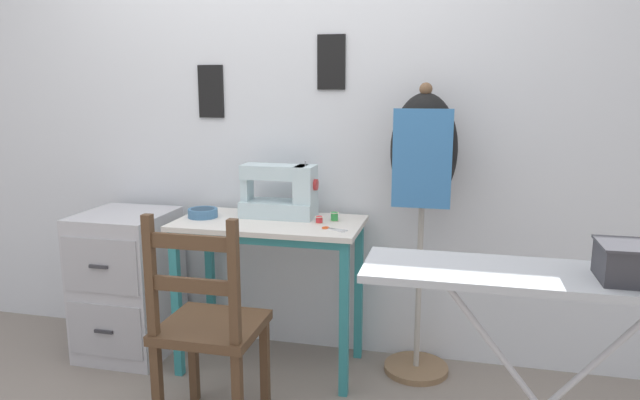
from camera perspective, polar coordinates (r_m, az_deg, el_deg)
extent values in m
plane|color=gray|center=(2.87, -6.40, -18.20)|extent=(14.00, 14.00, 0.00)
cube|color=silver|center=(3.02, -3.44, 8.69)|extent=(10.00, 0.05, 2.55)
cube|color=black|center=(3.13, -10.85, 10.61)|extent=(0.14, 0.01, 0.27)
cube|color=black|center=(2.92, 1.14, 13.62)|extent=(0.14, 0.01, 0.27)
cube|color=silver|center=(2.80, -5.10, -2.32)|extent=(0.91, 0.47, 0.02)
cube|color=teal|center=(2.63, -6.45, -3.98)|extent=(0.83, 0.03, 0.04)
cube|color=teal|center=(2.90, -14.14, -10.06)|extent=(0.04, 0.04, 0.74)
cube|color=teal|center=(2.64, 2.42, -11.91)|extent=(0.04, 0.04, 0.74)
cube|color=teal|center=(3.23, -10.92, -7.69)|extent=(0.04, 0.04, 0.74)
cube|color=teal|center=(3.00, 3.88, -9.02)|extent=(0.04, 0.04, 0.74)
cube|color=silver|center=(2.87, -4.15, -0.90)|extent=(0.37, 0.18, 0.08)
cube|color=silver|center=(2.81, -1.47, 1.58)|extent=(0.09, 0.15, 0.18)
cube|color=silver|center=(2.84, -4.64, 2.82)|extent=(0.32, 0.13, 0.07)
cube|color=silver|center=(2.91, -7.31, 1.12)|extent=(0.04, 0.10, 0.11)
cylinder|color=#B22D2D|center=(2.80, -0.42, 1.53)|extent=(0.02, 0.06, 0.06)
cylinder|color=#99999E|center=(2.79, -1.49, 3.67)|extent=(0.01, 0.01, 0.02)
cylinder|color=teal|center=(2.92, -11.64, -1.28)|extent=(0.15, 0.15, 0.04)
cylinder|color=#243D54|center=(2.91, -11.65, -0.92)|extent=(0.12, 0.12, 0.01)
cube|color=silver|center=(2.61, 1.80, -2.97)|extent=(0.10, 0.04, 0.00)
cube|color=silver|center=(2.60, 1.63, -3.03)|extent=(0.09, 0.06, 0.00)
torus|color=#DB511E|center=(2.64, 0.53, -2.81)|extent=(0.03, 0.03, 0.01)
torus|color=#DB511E|center=(2.64, 0.59, -2.79)|extent=(0.03, 0.03, 0.01)
cylinder|color=red|center=(2.73, -0.08, -1.99)|extent=(0.03, 0.03, 0.03)
cylinder|color=beige|center=(2.73, -0.08, -1.68)|extent=(0.04, 0.04, 0.00)
cylinder|color=beige|center=(2.74, -0.08, -2.30)|extent=(0.04, 0.04, 0.00)
cylinder|color=green|center=(2.78, 1.46, -1.68)|extent=(0.03, 0.03, 0.04)
cylinder|color=beige|center=(2.77, 1.46, -1.28)|extent=(0.04, 0.04, 0.00)
cylinder|color=beige|center=(2.78, 1.45, -2.08)|extent=(0.04, 0.04, 0.00)
cube|color=#513823|center=(2.43, -10.76, -12.37)|extent=(0.40, 0.38, 0.04)
cube|color=#513823|center=(2.73, -12.54, -15.07)|extent=(0.04, 0.04, 0.42)
cube|color=#513823|center=(2.61, -5.53, -16.14)|extent=(0.04, 0.04, 0.42)
cube|color=#513823|center=(2.48, -15.92, -18.10)|extent=(0.04, 0.04, 0.42)
cube|color=#513823|center=(2.28, -16.58, -7.27)|extent=(0.04, 0.04, 0.48)
cube|color=#513823|center=(2.14, -8.58, -8.19)|extent=(0.04, 0.04, 0.48)
cube|color=#513823|center=(2.16, -12.88, -4.13)|extent=(0.34, 0.02, 0.06)
cube|color=#513823|center=(2.21, -12.69, -8.32)|extent=(0.34, 0.02, 0.06)
cube|color=#B7B7BC|center=(3.23, -18.61, -7.90)|extent=(0.44, 0.46, 0.77)
cube|color=#A8A8AD|center=(2.99, -21.18, -6.20)|extent=(0.41, 0.01, 0.28)
cube|color=#333338|center=(2.98, -21.29, -6.25)|extent=(0.10, 0.01, 0.02)
cube|color=#A8A8AD|center=(3.10, -20.73, -12.15)|extent=(0.41, 0.01, 0.28)
cube|color=#333338|center=(3.10, -20.84, -12.21)|extent=(0.10, 0.01, 0.02)
cylinder|color=#846647|center=(3.04, 9.57, -16.24)|extent=(0.32, 0.32, 0.03)
cylinder|color=#ADA89E|center=(2.85, 9.88, -7.91)|extent=(0.03, 0.03, 0.90)
ellipsoid|color=black|center=(2.71, 10.33, 4.90)|extent=(0.31, 0.22, 0.53)
sphere|color=brown|center=(2.70, 10.54, 10.86)|extent=(0.06, 0.06, 0.06)
cube|color=teal|center=(2.60, 10.16, 4.05)|extent=(0.26, 0.01, 0.45)
cube|color=#ADB2B7|center=(1.84, 22.25, -7.13)|extent=(1.12, 0.32, 0.02)
cube|color=#333338|center=(1.84, 29.27, -5.65)|extent=(0.21, 0.17, 0.10)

